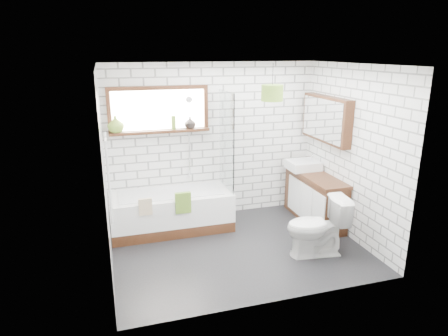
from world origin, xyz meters
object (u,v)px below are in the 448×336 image
object	(u,v)px
toilet	(317,227)
pendant	(272,93)
vanity	(315,198)
bathtub	(171,211)
basin	(303,165)

from	to	relation	value
toilet	pendant	world-z (taller)	pendant
vanity	bathtub	bearing A→B (deg)	171.04
bathtub	toilet	distance (m)	2.21
basin	pendant	bearing A→B (deg)	-148.41
vanity	toilet	size ratio (longest dim) A/B	1.67
vanity	pendant	distance (m)	1.93
vanity	basin	xyz separation A→B (m)	(-0.06, 0.33, 0.46)
bathtub	pendant	xyz separation A→B (m)	(1.39, -0.53, 1.81)
vanity	basin	distance (m)	0.57
vanity	toilet	xyz separation A→B (m)	(-0.53, -1.02, 0.02)
vanity	pendant	bearing A→B (deg)	-168.99
basin	toilet	size ratio (longest dim) A/B	0.61
bathtub	pendant	size ratio (longest dim) A/B	6.00
pendant	basin	bearing A→B (deg)	31.59
basin	pendant	size ratio (longest dim) A/B	1.63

